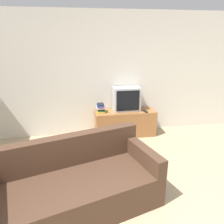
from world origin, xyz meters
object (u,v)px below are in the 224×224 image
television (126,99)px  couch (75,187)px  book_stack (101,108)px  remote_on_stand (145,111)px  tv_stand (125,123)px

television → couch: 2.44m
couch → book_stack: size_ratio=10.73×
couch → book_stack: 2.14m
book_stack → remote_on_stand: 0.95m
book_stack → remote_on_stand: book_stack is taller
television → remote_on_stand: television is taller
couch → book_stack: couch is taller
remote_on_stand → tv_stand: bearing=164.2°
tv_stand → television: size_ratio=2.29×
book_stack → couch: bearing=-105.6°
tv_stand → remote_on_stand: remote_on_stand is taller
tv_stand → television: television is taller
tv_stand → couch: bearing=-118.5°
couch → remote_on_stand: size_ratio=13.16×
book_stack → remote_on_stand: bearing=-6.7°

